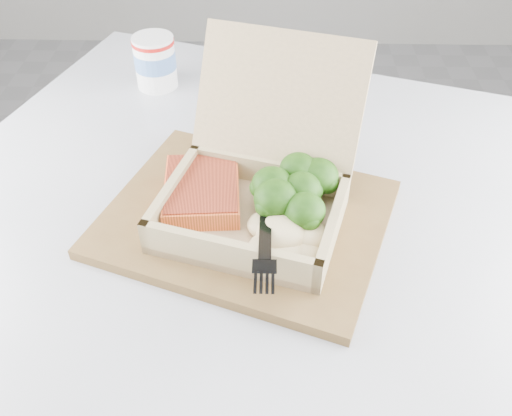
{
  "coord_description": "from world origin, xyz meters",
  "views": [
    {
      "loc": [
        -0.23,
        -0.55,
        1.21
      ],
      "look_at": [
        -0.24,
        -0.07,
        0.79
      ],
      "focal_mm": 40.0,
      "sensor_mm": 36.0,
      "label": 1
    }
  ],
  "objects_px": {
    "takeout_container": "(260,176)",
    "paper_cup": "(155,60)",
    "cafe_table": "(244,319)",
    "serving_tray": "(246,218)"
  },
  "relations": [
    {
      "from": "serving_tray",
      "to": "takeout_container",
      "type": "distance_m",
      "value": 0.06
    },
    {
      "from": "paper_cup",
      "to": "takeout_container",
      "type": "bearing_deg",
      "value": -60.62
    },
    {
      "from": "cafe_table",
      "to": "takeout_container",
      "type": "distance_m",
      "value": 0.25
    },
    {
      "from": "cafe_table",
      "to": "paper_cup",
      "type": "bearing_deg",
      "value": 115.18
    },
    {
      "from": "serving_tray",
      "to": "cafe_table",
      "type": "bearing_deg",
      "value": 159.23
    },
    {
      "from": "cafe_table",
      "to": "takeout_container",
      "type": "xyz_separation_m",
      "value": [
        0.02,
        0.02,
        0.25
      ]
    },
    {
      "from": "takeout_container",
      "to": "paper_cup",
      "type": "height_order",
      "value": "takeout_container"
    },
    {
      "from": "takeout_container",
      "to": "paper_cup",
      "type": "distance_m",
      "value": 0.35
    },
    {
      "from": "cafe_table",
      "to": "serving_tray",
      "type": "distance_m",
      "value": 0.2
    },
    {
      "from": "paper_cup",
      "to": "cafe_table",
      "type": "bearing_deg",
      "value": -64.82
    }
  ]
}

